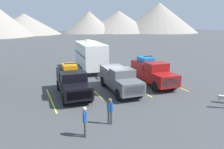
{
  "coord_description": "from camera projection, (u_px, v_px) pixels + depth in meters",
  "views": [
    {
      "loc": [
        -7.35,
        -16.77,
        5.86
      ],
      "look_at": [
        0.0,
        0.05,
        1.2
      ],
      "focal_mm": 33.63,
      "sensor_mm": 36.0,
      "label": 1
    }
  ],
  "objects": [
    {
      "name": "ground_plane",
      "position": [
        112.0,
        87.0,
        19.19
      ],
      "size": [
        240.0,
        240.0,
        0.0
      ],
      "primitive_type": "plane",
      "color": "#3F4244"
    },
    {
      "name": "pickup_truck_a",
      "position": [
        72.0,
        81.0,
        17.0
      ],
      "size": [
        2.46,
        5.51,
        2.51
      ],
      "color": "black",
      "rests_on": "ground"
    },
    {
      "name": "pickup_truck_b",
      "position": [
        119.0,
        79.0,
        17.95
      ],
      "size": [
        2.35,
        5.79,
        2.09
      ],
      "color": "#595B60",
      "rests_on": "ground"
    },
    {
      "name": "pickup_truck_c",
      "position": [
        152.0,
        72.0,
        19.98
      ],
      "size": [
        2.41,
        5.9,
        2.59
      ],
      "color": "maroon",
      "rests_on": "ground"
    },
    {
      "name": "lot_stripe_a",
      "position": [
        51.0,
        100.0,
        16.18
      ],
      "size": [
        0.12,
        5.5,
        0.01
      ],
      "primitive_type": "cube",
      "color": "gold",
      "rests_on": "ground"
    },
    {
      "name": "lot_stripe_b",
      "position": [
        96.0,
        93.0,
        17.62
      ],
      "size": [
        0.12,
        5.5,
        0.01
      ],
      "primitive_type": "cube",
      "color": "gold",
      "rests_on": "ground"
    },
    {
      "name": "lot_stripe_c",
      "position": [
        135.0,
        88.0,
        19.07
      ],
      "size": [
        0.12,
        5.5,
        0.01
      ],
      "primitive_type": "cube",
      "color": "gold",
      "rests_on": "ground"
    },
    {
      "name": "lot_stripe_d",
      "position": [
        168.0,
        83.0,
        20.52
      ],
      "size": [
        0.12,
        5.5,
        0.01
      ],
      "primitive_type": "cube",
      "color": "gold",
      "rests_on": "ground"
    },
    {
      "name": "camper_trailer_a",
      "position": [
        90.0,
        55.0,
        25.42
      ],
      "size": [
        3.22,
        8.32,
        3.66
      ],
      "color": "white",
      "rests_on": "ground"
    },
    {
      "name": "person_a",
      "position": [
        85.0,
        120.0,
        10.79
      ],
      "size": [
        0.27,
        0.35,
        1.66
      ],
      "color": "#3F3F42",
      "rests_on": "ground"
    },
    {
      "name": "person_b",
      "position": [
        110.0,
        109.0,
        12.12
      ],
      "size": [
        0.32,
        0.28,
        1.6
      ],
      "color": "#3F3F42",
      "rests_on": "ground"
    },
    {
      "name": "mountain_ridge",
      "position": [
        52.0,
        19.0,
        97.44
      ],
      "size": [
        159.57,
        48.37,
        15.98
      ],
      "color": "gray",
      "rests_on": "ground"
    }
  ]
}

